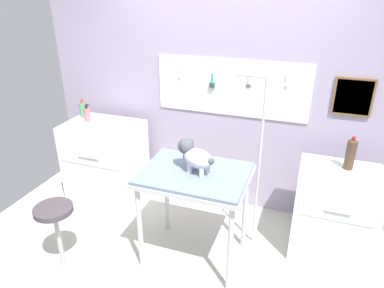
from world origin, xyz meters
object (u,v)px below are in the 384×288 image
object	(u,v)px
grooming_table	(195,182)
soda_bottle	(351,154)
dog	(195,156)
counter_left	(106,163)
stool	(55,219)
conditioner_bottle	(83,110)
grooming_arm	(257,173)
cabinet_right	(334,213)

from	to	relation	value
grooming_table	soda_bottle	world-z (taller)	soda_bottle
grooming_table	dog	size ratio (longest dim) A/B	2.46
counter_left	stool	world-z (taller)	counter_left
counter_left	stool	distance (m)	1.08
grooming_table	conditioner_bottle	size ratio (longest dim) A/B	4.33
grooming_arm	cabinet_right	distance (m)	0.78
grooming_table	dog	xyz separation A→B (m)	(-0.00, 0.01, 0.24)
grooming_table	counter_left	size ratio (longest dim) A/B	0.97
grooming_table	soda_bottle	bearing A→B (deg)	24.67
counter_left	soda_bottle	world-z (taller)	soda_bottle
grooming_arm	cabinet_right	world-z (taller)	grooming_arm
cabinet_right	conditioner_bottle	xyz separation A→B (m)	(-2.70, 0.19, 0.59)
counter_left	soda_bottle	bearing A→B (deg)	-0.07
counter_left	conditioner_bottle	distance (m)	0.64
grooming_table	counter_left	distance (m)	1.40
grooming_table	cabinet_right	bearing A→B (deg)	22.61
stool	dog	bearing A→B (deg)	26.25
grooming_arm	dog	xyz separation A→B (m)	(-0.47, -0.35, 0.26)
grooming_arm	soda_bottle	xyz separation A→B (m)	(0.74, 0.19, 0.22)
grooming_table	conditioner_bottle	xyz separation A→B (m)	(-1.55, 0.67, 0.23)
counter_left	conditioner_bottle	world-z (taller)	conditioner_bottle
grooming_arm	conditioner_bottle	world-z (taller)	grooming_arm
counter_left	conditioner_bottle	xyz separation A→B (m)	(-0.31, 0.11, 0.55)
grooming_table	soda_bottle	size ratio (longest dim) A/B	3.05
grooming_arm	cabinet_right	xyz separation A→B (m)	(0.69, 0.12, -0.34)
conditioner_bottle	soda_bottle	distance (m)	2.75
grooming_arm	conditioner_bottle	xyz separation A→B (m)	(-2.01, 0.31, 0.25)
conditioner_bottle	soda_bottle	size ratio (longest dim) A/B	0.71
counter_left	grooming_arm	bearing A→B (deg)	-6.41
cabinet_right	grooming_arm	bearing A→B (deg)	-170.26
soda_bottle	cabinet_right	bearing A→B (deg)	-123.13
cabinet_right	soda_bottle	distance (m)	0.57
grooming_arm	stool	distance (m)	1.78
counter_left	stool	bearing A→B (deg)	-80.21
counter_left	soda_bottle	distance (m)	2.50
soda_bottle	stool	bearing A→B (deg)	-154.78
dog	cabinet_right	world-z (taller)	dog
grooming_arm	dog	world-z (taller)	grooming_arm
grooming_table	stool	xyz separation A→B (m)	(-1.06, -0.51, -0.29)
dog	conditioner_bottle	size ratio (longest dim) A/B	1.75
grooming_table	conditioner_bottle	world-z (taller)	conditioner_bottle
dog	counter_left	world-z (taller)	dog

